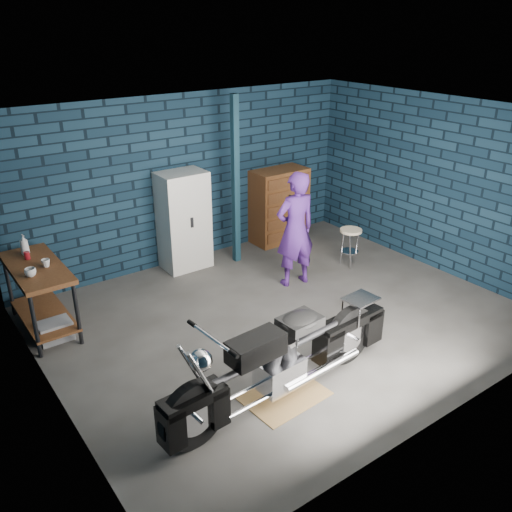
% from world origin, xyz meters
% --- Properties ---
extents(ground, '(6.00, 6.00, 0.00)m').
position_xyz_m(ground, '(0.00, 0.00, 0.00)').
color(ground, '#55534F').
rests_on(ground, ground).
extents(room_walls, '(6.02, 5.01, 2.71)m').
position_xyz_m(room_walls, '(0.00, 0.55, 1.90)').
color(room_walls, black).
rests_on(room_walls, ground).
extents(support_post, '(0.10, 0.10, 2.70)m').
position_xyz_m(support_post, '(0.55, 1.95, 1.35)').
color(support_post, '#13303D').
rests_on(support_post, ground).
extents(workbench, '(0.60, 1.40, 0.91)m').
position_xyz_m(workbench, '(-2.68, 1.61, 0.46)').
color(workbench, brown).
rests_on(workbench, ground).
extents(drip_mat, '(0.92, 0.72, 0.01)m').
position_xyz_m(drip_mat, '(-1.01, -1.28, 0.00)').
color(drip_mat, olive).
rests_on(drip_mat, ground).
extents(motorcycle, '(2.59, 0.87, 1.12)m').
position_xyz_m(motorcycle, '(-1.01, -1.28, 0.56)').
color(motorcycle, black).
rests_on(motorcycle, ground).
extents(person, '(0.69, 0.50, 1.75)m').
position_xyz_m(person, '(0.79, 0.74, 0.87)').
color(person, '#4A207A').
rests_on(person, ground).
extents(storage_bin, '(0.40, 0.29, 0.25)m').
position_xyz_m(storage_bin, '(-2.66, 1.27, 0.13)').
color(storage_bin, gray).
rests_on(storage_bin, ground).
extents(locker, '(0.73, 0.52, 1.57)m').
position_xyz_m(locker, '(-0.25, 2.23, 0.79)').
color(locker, silver).
rests_on(locker, ground).
extents(tool_chest, '(0.99, 0.55, 1.32)m').
position_xyz_m(tool_chest, '(1.66, 2.23, 0.66)').
color(tool_chest, brown).
rests_on(tool_chest, ground).
extents(shop_stool, '(0.41, 0.41, 0.64)m').
position_xyz_m(shop_stool, '(1.92, 0.70, 0.32)').
color(shop_stool, beige).
rests_on(shop_stool, ground).
extents(cup_a, '(0.17, 0.17, 0.11)m').
position_xyz_m(cup_a, '(-2.81, 1.33, 0.96)').
color(cup_a, beige).
rests_on(cup_a, workbench).
extents(cup_b, '(0.12, 0.12, 0.10)m').
position_xyz_m(cup_b, '(-2.58, 1.50, 0.96)').
color(cup_b, beige).
rests_on(cup_b, workbench).
extents(mug_red, '(0.07, 0.07, 0.10)m').
position_xyz_m(mug_red, '(-2.71, 1.87, 0.96)').
color(mug_red, maroon).
rests_on(mug_red, workbench).
extents(bottle, '(0.12, 0.12, 0.28)m').
position_xyz_m(bottle, '(-2.68, 2.03, 1.05)').
color(bottle, gray).
rests_on(bottle, workbench).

